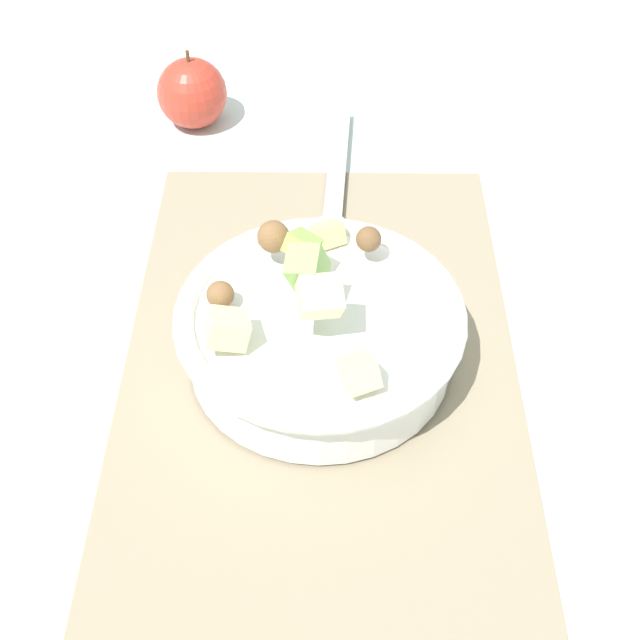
# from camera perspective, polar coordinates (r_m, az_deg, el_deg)

# --- Properties ---
(ground_plane) EXTENTS (2.40, 2.40, 0.00)m
(ground_plane) POSITION_cam_1_polar(r_m,az_deg,el_deg) (0.71, 0.01, -2.80)
(ground_plane) COLOR silver
(placemat) EXTENTS (0.51, 0.32, 0.01)m
(placemat) POSITION_cam_1_polar(r_m,az_deg,el_deg) (0.71, 0.01, -2.64)
(placemat) COLOR gray
(placemat) RESTS_ON ground_plane
(salad_bowl) EXTENTS (0.23, 0.23, 0.12)m
(salad_bowl) POSITION_cam_1_polar(r_m,az_deg,el_deg) (0.69, -0.06, -0.35)
(salad_bowl) COLOR white
(salad_bowl) RESTS_ON placemat
(serving_spoon) EXTENTS (0.24, 0.04, 0.01)m
(serving_spoon) POSITION_cam_1_polar(r_m,az_deg,el_deg) (0.85, 0.92, 7.88)
(serving_spoon) COLOR #B7B7BC
(serving_spoon) RESTS_ON placemat
(whole_apple) EXTENTS (0.07, 0.07, 0.09)m
(whole_apple) POSITION_cam_1_polar(r_m,az_deg,el_deg) (0.97, -8.34, 14.42)
(whole_apple) COLOR #BC3828
(whole_apple) RESTS_ON ground_plane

